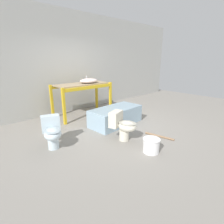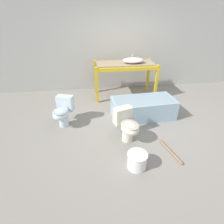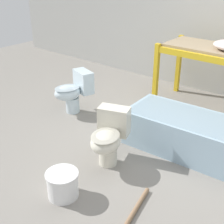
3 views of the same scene
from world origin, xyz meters
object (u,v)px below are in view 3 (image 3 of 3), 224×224
toilet_near (109,136)px  toilet_far (74,91)px  bucket_white (63,184)px  bathtub_main (187,131)px

toilet_near → toilet_far: 1.48m
bucket_white → toilet_far: bearing=132.1°
toilet_far → bucket_white: toilet_far is taller
toilet_far → bucket_white: (1.32, -1.46, -0.20)m
bathtub_main → bucket_white: 1.67m
toilet_near → bucket_white: toilet_near is taller
toilet_near → bucket_white: size_ratio=1.97×
toilet_near → toilet_far: size_ratio=1.00×
bathtub_main → toilet_far: toilet_far is taller
bucket_white → toilet_near: bearing=91.3°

